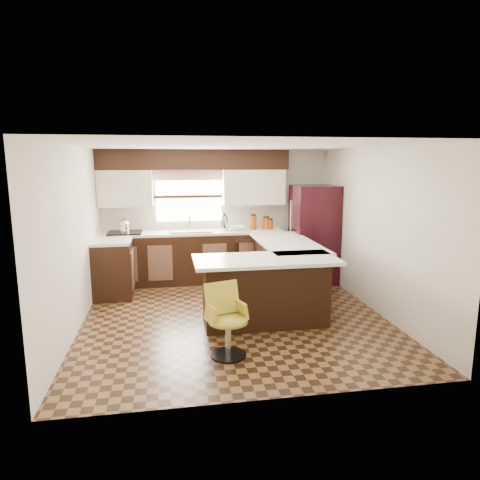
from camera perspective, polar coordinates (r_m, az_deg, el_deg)
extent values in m
plane|color=#49301A|center=(6.24, -0.80, -10.14)|extent=(4.40, 4.40, 0.00)
plane|color=silver|center=(5.84, -0.86, 12.48)|extent=(4.40, 4.40, 0.00)
plane|color=beige|center=(8.08, -3.22, 3.40)|extent=(4.40, 0.00, 4.40)
plane|color=beige|center=(3.81, 4.26, -4.75)|extent=(4.40, 0.00, 4.40)
plane|color=beige|center=(5.98, -21.14, 0.17)|extent=(0.00, 4.40, 4.40)
plane|color=beige|center=(6.57, 17.58, 1.27)|extent=(0.00, 4.40, 4.40)
cube|color=black|center=(7.88, -6.18, -2.38)|extent=(3.30, 0.60, 0.90)
cube|color=black|center=(7.29, -16.53, -3.82)|extent=(0.60, 0.70, 0.90)
cube|color=silver|center=(7.79, -6.24, 1.01)|extent=(3.30, 0.60, 0.04)
cube|color=silver|center=(7.19, -16.72, -0.16)|extent=(0.60, 0.70, 0.04)
cube|color=black|center=(7.81, -6.12, 10.61)|extent=(3.40, 0.35, 0.36)
cube|color=beige|center=(7.84, -15.04, 6.66)|extent=(0.94, 0.35, 0.64)
cube|color=beige|center=(7.96, 1.79, 7.06)|extent=(1.14, 0.35, 0.64)
cube|color=white|center=(7.98, -6.82, 5.78)|extent=(1.20, 0.02, 0.90)
cube|color=#D19B93|center=(7.92, -6.86, 8.57)|extent=(1.30, 0.06, 0.18)
cube|color=#B2B2B7|center=(7.76, -6.61, 1.25)|extent=(0.75, 0.45, 0.03)
cube|color=black|center=(7.73, 1.39, -2.72)|extent=(0.58, 0.03, 0.78)
cube|color=black|center=(7.78, -15.09, 0.97)|extent=(0.58, 0.50, 0.02)
cube|color=black|center=(6.87, 5.85, -4.31)|extent=(0.60, 1.95, 0.90)
cube|color=black|center=(5.83, 3.39, -6.97)|extent=(1.65, 0.60, 0.90)
cube|color=silver|center=(6.77, 6.33, -0.42)|extent=(0.84, 1.95, 0.04)
cube|color=silver|center=(5.62, 3.45, -2.65)|extent=(1.89, 0.84, 0.04)
cube|color=black|center=(7.86, 9.78, 0.73)|extent=(0.76, 0.73, 1.77)
cylinder|color=silver|center=(7.81, -2.12, 2.30)|extent=(0.14, 0.14, 0.28)
imported|color=white|center=(7.86, -0.45, 1.61)|extent=(0.34, 0.34, 0.08)
cylinder|color=#8B3A0E|center=(7.92, 1.76, 2.33)|extent=(0.13, 0.13, 0.25)
cylinder|color=#8B3A0E|center=(7.98, 3.47, 2.22)|extent=(0.14, 0.14, 0.21)
cylinder|color=#8B3A0E|center=(8.00, 3.99, 2.08)|extent=(0.12, 0.12, 0.17)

